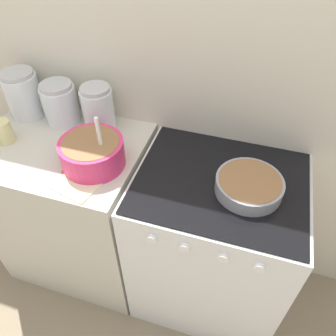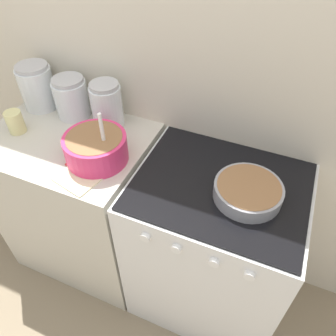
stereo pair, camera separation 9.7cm
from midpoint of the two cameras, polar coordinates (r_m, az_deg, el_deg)
The scene contains 12 objects.
ground_plane at distance 2.07m, azimuth -8.44°, elevation -24.07°, with size 12.00×12.00×0.00m, color gray.
wall_back at distance 1.53m, azimuth -3.71°, elevation 16.21°, with size 4.56×0.05×2.40m.
countertop_cabinet at distance 1.94m, azimuth -17.06°, elevation -6.92°, with size 0.78×0.59×0.93m.
stove at distance 1.73m, azimuth 5.86°, elevation -13.13°, with size 0.73×0.61×0.93m.
mixing_bowl at distance 1.42m, azimuth -14.96°, elevation 2.71°, with size 0.27×0.27×0.25m.
baking_pan at distance 1.31m, azimuth 11.89°, elevation -3.01°, with size 0.27×0.27×0.06m.
storage_jar_left at distance 1.84m, azimuth -25.23°, elevation 11.15°, with size 0.17×0.17×0.23m.
storage_jar_middle at distance 1.72m, azimuth -19.75°, elevation 10.17°, with size 0.17×0.17×0.20m.
storage_jar_right at distance 1.62m, azimuth -13.72°, elevation 9.55°, with size 0.15×0.15×0.22m.
tin_can at distance 1.71m, azimuth -28.20°, elevation 5.56°, with size 0.08×0.08×0.11m.
recipe_page at distance 1.42m, azimuth -16.11°, elevation -1.54°, with size 0.23×0.28×0.01m.
measuring_spoon at distance 1.41m, azimuth -16.90°, elevation -1.14°, with size 0.12×0.04×0.04m.
Camera 1 is at (0.45, -0.67, 1.91)m, focal length 35.00 mm.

